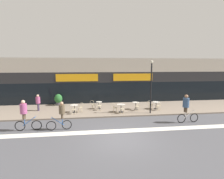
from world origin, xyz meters
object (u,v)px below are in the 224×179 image
Objects in this scene: cafe_chair_1_side at (93,104)px; cafe_chair_2_side at (114,107)px; bistro_table_4 at (156,104)px; pedestrian_near_end at (38,101)px; cyclist_0 at (61,114)px; cyclist_2 at (25,113)px; planter_pot at (58,99)px; cafe_chair_4_side at (150,104)px; cyclist_1 at (186,106)px; bistro_table_3 at (136,104)px; bistro_table_1 at (99,104)px; cafe_chair_2_near at (122,108)px; cafe_chair_1_near at (99,105)px; cafe_chair_0_near at (74,109)px; lamp_post at (151,83)px; cafe_chair_4_near at (159,105)px; cafe_chair_3_near at (138,106)px; cafe_chair_0_side at (81,107)px; bistro_table_0 at (74,107)px; bistro_table_2 at (121,106)px.

cafe_chair_2_side is (1.99, -1.51, 0.00)m from cafe_chair_1_side.
bistro_table_4 is 0.49× the size of pedestrian_near_end.
cyclist_0 reaches higher than cafe_chair_1_side.
planter_pot is at bearing 81.49° from cyclist_2.
cyclist_1 is at bearing -77.47° from cafe_chair_4_side.
bistro_table_3 is 0.32× the size of cyclist_1.
bistro_table_1 is 0.34× the size of cyclist_2.
planter_pot reaches higher than cafe_chair_2_near.
cafe_chair_1_near is at bearing 151.48° from cafe_chair_2_side.
cafe_chair_0_near is 0.19× the size of lamp_post.
cafe_chair_2_side and cafe_chair_4_near have the same top height.
cafe_chair_4_near is at bearing -19.56° from planter_pot.
planter_pot is at bearing 160.32° from bistro_table_3.
bistro_table_4 is 0.86× the size of cafe_chair_3_near.
bistro_table_4 is 11.69m from pedestrian_near_end.
planter_pot is (-2.62, 3.25, 0.15)m from cafe_chair_0_side.
cafe_chair_0_near is 4.53m from cyclist_2.
cafe_chair_2_near is (3.74, -1.07, 0.00)m from cafe_chair_0_side.
cafe_chair_0_near reaches higher than bistro_table_0.
cafe_chair_0_side is at bearing -129.47° from cafe_chair_1_side.
cyclist_0 is at bearing 118.07° from cafe_chair_3_near.
cafe_chair_0_near is (-6.03, -1.00, -0.00)m from bistro_table_3.
cyclist_1 is at bearing -77.81° from bistro_table_4.
cafe_chair_1_side is at bearing 170.81° from bistro_table_3.
pedestrian_near_end is (-7.91, 1.55, 0.41)m from bistro_table_2.
cafe_chair_4_side is at bearing -0.65° from cafe_chair_1_side.
cyclist_0 reaches higher than cafe_chair_2_side.
cafe_chair_4_near is at bearing -91.55° from cafe_chair_0_near.
cafe_chair_1_side is at bearing 50.10° from cafe_chair_1_near.
cafe_chair_4_side is at bearing -155.90° from cyclist_0.
cyclist_2 is at bearing -164.22° from lamp_post.
cyclist_0 is at bearing -97.46° from bistro_table_0.
bistro_table_2 is at bearing -107.93° from cafe_chair_1_near.
lamp_post reaches higher than bistro_table_0.
cafe_chair_0_near is at bearing 157.61° from cyclist_1.
bistro_table_1 is at bearing 154.56° from lamp_post.
pedestrian_near_end is (-1.54, -2.15, 0.28)m from planter_pot.
cyclist_2 is at bearing -126.98° from bistro_table_0.
cafe_chair_1_side reaches higher than bistro_table_2.
lamp_post is (5.25, -2.21, 2.29)m from cafe_chair_1_side.
planter_pot is 0.26× the size of lamp_post.
bistro_table_4 is 8.16m from cafe_chair_0_near.
bistro_table_0 is 0.80× the size of cafe_chair_1_side.
cafe_chair_3_near and cafe_chair_4_near have the same top height.
lamp_post is (4.62, -2.20, 2.30)m from bistro_table_1.
cafe_chair_4_side is at bearing 14.86° from cafe_chair_2_side.
cafe_chair_1_near is 5.20m from planter_pot.
cafe_chair_1_near is 5.40m from lamp_post.
cafe_chair_0_side is 5.42m from cafe_chair_3_near.
pedestrian_near_end reaches higher than bistro_table_2.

